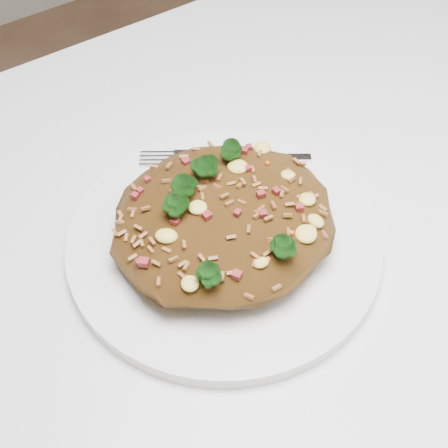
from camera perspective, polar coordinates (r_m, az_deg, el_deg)
The scene contains 4 objects.
dining_table at distance 0.57m, azimuth -4.35°, elevation -15.08°, with size 1.20×0.80×0.75m.
plate at distance 0.54m, azimuth 0.00°, elevation -1.52°, with size 0.27×0.27×0.01m, color white.
fried_rice at distance 0.51m, azimuth -0.03°, elevation 0.98°, with size 0.19×0.17×0.06m.
fork at distance 0.59m, azimuth 0.91°, elevation 6.06°, with size 0.14×0.10×0.00m.
Camera 1 is at (-0.11, -0.22, 1.17)m, focal length 50.00 mm.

